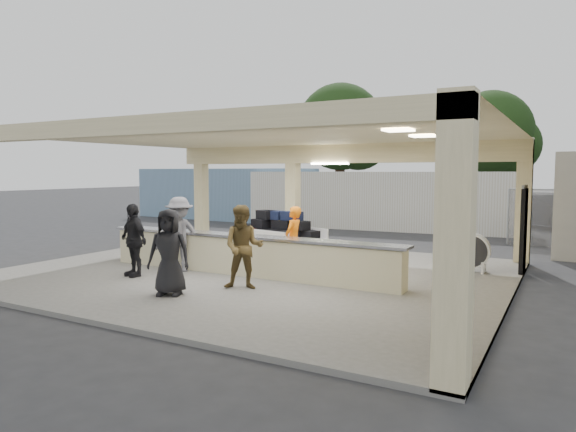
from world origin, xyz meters
The scene contains 15 objects.
ground centered at (0.00, 0.00, 0.00)m, with size 120.00×120.00×0.00m, color #2A2A2C.
pavilion centered at (0.21, 0.66, 1.35)m, with size 12.01×10.00×3.55m.
baggage_counter centered at (0.00, -0.50, 0.59)m, with size 8.20×0.58×0.98m.
luggage_cart centered at (-0.37, 1.85, 0.88)m, with size 2.67×2.02×1.39m.
drum_fan centered at (4.82, 2.55, 0.62)m, with size 0.89×0.49×0.98m.
baggage_handler centered at (0.93, 0.30, 0.93)m, with size 0.61×0.33×1.66m, color orange.
passenger_a centered at (0.84, -1.79, 1.01)m, with size 0.88×0.39×1.81m, color brown.
passenger_b centered at (-2.24, -1.96, 0.98)m, with size 1.03×0.38×1.76m, color black.
passenger_c centered at (-1.63, -1.00, 1.05)m, with size 1.22×0.43×1.89m, color #56555B.
passenger_d centered at (-0.19, -2.99, 0.99)m, with size 0.87×0.35×1.77m, color black.
car_dark centered at (5.82, 15.67, 0.76)m, with size 1.61×4.55×1.52m, color black.
container_white centered at (-0.88, 11.80, 1.30)m, with size 12.04×2.41×2.61m, color white.
container_blue centered at (-9.91, 12.21, 1.38)m, with size 10.65×2.56×2.77m, color #7394B8.
tree_left centered at (-7.68, 24.16, 5.59)m, with size 6.60×6.30×9.00m.
tree_mid centered at (2.32, 26.16, 4.96)m, with size 6.00×5.60×8.00m.
Camera 1 is at (6.96, -10.87, 2.63)m, focal length 32.00 mm.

